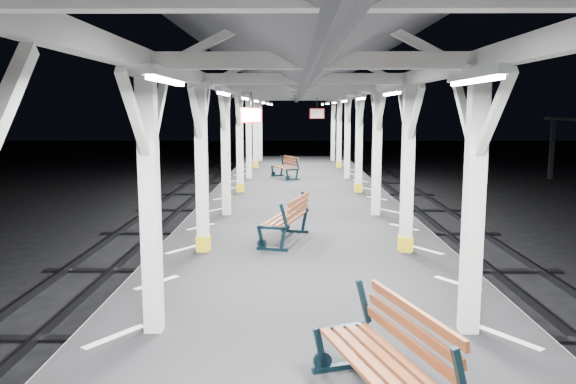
{
  "coord_description": "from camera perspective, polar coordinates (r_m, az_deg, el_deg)",
  "views": [
    {
      "loc": [
        -0.24,
        -8.83,
        3.81
      ],
      "look_at": [
        -0.32,
        2.05,
        2.2
      ],
      "focal_mm": 35.0,
      "sensor_mm": 36.0,
      "label": 1
    }
  ],
  "objects": [
    {
      "name": "bench_far",
      "position": [
        23.06,
        -0.13,
        2.59
      ],
      "size": [
        1.2,
        1.74,
        0.89
      ],
      "rotation": [
        0.0,
        0.0,
        0.41
      ],
      "color": "black",
      "rests_on": "platform"
    },
    {
      "name": "canopy",
      "position": [
        8.85,
        2.04,
        13.27
      ],
      "size": [
        5.4,
        49.0,
        4.65
      ],
      "color": "silver",
      "rests_on": "platform"
    },
    {
      "name": "platform",
      "position": [
        9.43,
        1.9,
        -12.13
      ],
      "size": [
        6.0,
        50.0,
        1.0
      ],
      "primitive_type": "cube",
      "color": "black",
      "rests_on": "ground"
    },
    {
      "name": "hazard_stripes_right",
      "position": [
        9.64,
        16.81,
        -8.86
      ],
      "size": [
        1.0,
        48.0,
        0.01
      ],
      "primitive_type": "cube",
      "color": "silver",
      "rests_on": "platform"
    },
    {
      "name": "bench_near",
      "position": [
        5.51,
        10.33,
        -16.09
      ],
      "size": [
        1.2,
        1.97,
        1.01
      ],
      "rotation": [
        0.0,
        0.0,
        0.31
      ],
      "color": "black",
      "rests_on": "platform"
    },
    {
      "name": "ground",
      "position": [
        9.62,
        1.89,
        -14.92
      ],
      "size": [
        120.0,
        120.0,
        0.0
      ],
      "primitive_type": "plane",
      "color": "black",
      "rests_on": "ground"
    },
    {
      "name": "bench_mid",
      "position": [
        11.97,
        0.1,
        -2.61
      ],
      "size": [
        1.11,
        1.91,
        0.98
      ],
      "rotation": [
        0.0,
        0.0,
        -0.27
      ],
      "color": "black",
      "rests_on": "platform"
    },
    {
      "name": "track_left",
      "position": [
        10.7,
        -26.75,
        -12.92
      ],
      "size": [
        2.2,
        60.0,
        0.16
      ],
      "color": "#2D2D33",
      "rests_on": "ground"
    },
    {
      "name": "hazard_stripes_left",
      "position": [
        9.52,
        -13.18,
        -8.94
      ],
      "size": [
        1.0,
        48.0,
        0.01
      ],
      "primitive_type": "cube",
      "color": "silver",
      "rests_on": "platform"
    }
  ]
}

